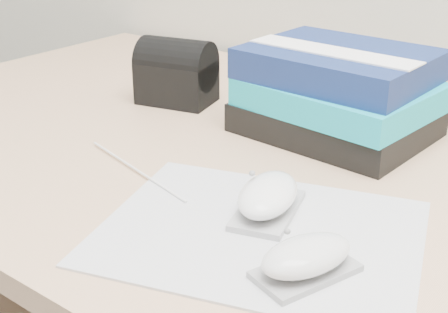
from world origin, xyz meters
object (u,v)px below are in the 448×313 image
Objects in this scene: book_stack at (338,93)px; pouch at (176,72)px; mouse_front at (306,258)px; mouse_rear at (268,197)px; desk at (345,296)px.

book_stack is 0.28m from pouch.
mouse_front is 0.54m from pouch.
pouch is at bearing 144.45° from mouse_front.
mouse_rear is 0.44× the size of book_stack.
book_stack is 2.02× the size of pouch.
pouch reaches higher than desk.
desk is 11.70× the size of pouch.
book_stack is at bearing 114.06° from mouse_front.
mouse_front is (0.09, -0.29, 0.26)m from desk.
mouse_rear is at bearing -77.46° from book_stack.
book_stack is at bearing 7.06° from pouch.
desk is 0.34m from mouse_rear.
mouse_rear reaches higher than desk.
pouch reaches higher than mouse_rear.
book_stack is at bearing 140.47° from desk.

